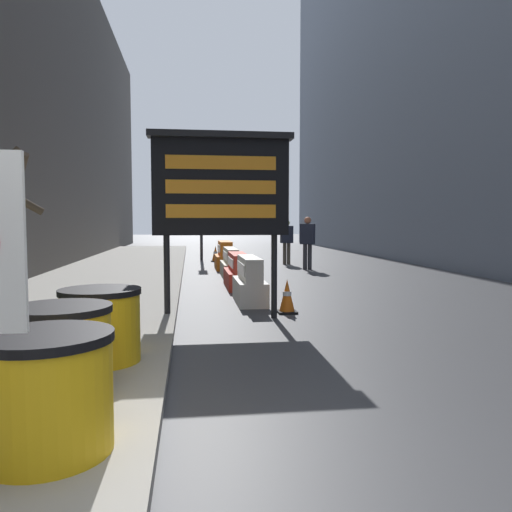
% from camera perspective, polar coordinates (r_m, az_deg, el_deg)
% --- Properties ---
extents(ground_plane, '(120.00, 120.00, 0.00)m').
position_cam_1_polar(ground_plane, '(3.25, -11.87, -25.90)').
color(ground_plane, '#3F3F42').
extents(barrel_drum_foreground, '(0.86, 0.86, 0.78)m').
position_cam_1_polar(barrel_drum_foreground, '(3.58, -22.81, -14.19)').
color(barrel_drum_foreground, yellow).
rests_on(barrel_drum_foreground, sidewalk_left).
extents(barrel_drum_middle, '(0.86, 0.86, 0.78)m').
position_cam_1_polar(barrel_drum_middle, '(4.61, -21.38, -10.09)').
color(barrel_drum_middle, yellow).
rests_on(barrel_drum_middle, sidewalk_left).
extents(barrel_drum_back, '(0.86, 0.86, 0.78)m').
position_cam_1_polar(barrel_drum_back, '(5.59, -17.34, -7.54)').
color(barrel_drum_back, yellow).
rests_on(barrel_drum_back, sidewalk_left).
extents(message_board, '(2.32, 0.36, 3.04)m').
position_cam_1_polar(message_board, '(8.17, -4.03, 8.00)').
color(message_board, black).
rests_on(message_board, ground_plane).
extents(jersey_barrier_white, '(0.55, 1.62, 0.91)m').
position_cam_1_polar(jersey_barrier_white, '(9.94, -0.75, -3.04)').
color(jersey_barrier_white, silver).
rests_on(jersey_barrier_white, ground_plane).
extents(jersey_barrier_red_striped, '(0.62, 1.81, 0.83)m').
position_cam_1_polar(jersey_barrier_red_striped, '(12.18, -2.01, -1.91)').
color(jersey_barrier_red_striped, red).
rests_on(jersey_barrier_red_striped, ground_plane).
extents(jersey_barrier_cream, '(0.51, 2.00, 0.84)m').
position_cam_1_polar(jersey_barrier_cream, '(14.56, -2.92, -0.94)').
color(jersey_barrier_cream, beige).
rests_on(jersey_barrier_cream, ground_plane).
extents(jersey_barrier_orange_near, '(0.65, 1.63, 0.95)m').
position_cam_1_polar(jersey_barrier_orange_near, '(16.86, -3.56, -0.11)').
color(jersey_barrier_orange_near, orange).
rests_on(jersey_barrier_orange_near, ground_plane).
extents(traffic_cone_near, '(0.34, 0.34, 0.60)m').
position_cam_1_polar(traffic_cone_near, '(8.82, 3.57, -4.65)').
color(traffic_cone_near, black).
rests_on(traffic_cone_near, ground_plane).
extents(traffic_cone_mid, '(0.36, 0.36, 0.64)m').
position_cam_1_polar(traffic_cone_mid, '(20.10, -4.66, 0.24)').
color(traffic_cone_mid, black).
rests_on(traffic_cone_mid, ground_plane).
extents(traffic_light_near_curb, '(0.28, 0.45, 4.35)m').
position_cam_1_polar(traffic_light_near_curb, '(20.93, -6.30, 8.12)').
color(traffic_light_near_curb, '#2D2D30').
rests_on(traffic_light_near_curb, ground_plane).
extents(pedestrian_worker, '(0.47, 0.32, 1.67)m').
position_cam_1_polar(pedestrian_worker, '(18.73, 3.53, 2.05)').
color(pedestrian_worker, '#514C42').
rests_on(pedestrian_worker, ground_plane).
extents(pedestrian_passerby, '(0.54, 0.46, 1.77)m').
position_cam_1_polar(pedestrian_passerby, '(16.76, 5.91, 2.00)').
color(pedestrian_passerby, '#333338').
rests_on(pedestrian_passerby, ground_plane).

